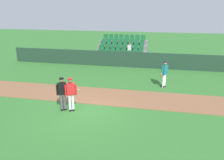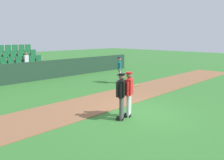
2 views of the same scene
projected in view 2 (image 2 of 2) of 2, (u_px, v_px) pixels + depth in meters
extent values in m
plane|color=#33702D|center=(136.00, 113.00, 9.38)|extent=(80.00, 80.00, 0.00)
cube|color=brown|center=(99.00, 102.00, 10.89)|extent=(28.00, 2.65, 0.03)
cube|color=#1E3828|center=(28.00, 72.00, 15.74)|extent=(20.00, 0.16, 1.37)
cube|color=slate|center=(14.00, 76.00, 17.42)|extent=(5.00, 3.80, 0.30)
cube|color=slate|center=(21.00, 73.00, 16.48)|extent=(4.90, 0.85, 0.40)
cube|color=#196033|center=(2.00, 72.00, 15.40)|extent=(0.44, 0.40, 0.08)
cube|color=#196033|center=(0.00, 68.00, 15.50)|extent=(0.44, 0.08, 0.50)
cube|color=#196033|center=(10.00, 71.00, 15.79)|extent=(0.44, 0.40, 0.08)
cube|color=#196033|center=(8.00, 67.00, 15.89)|extent=(0.44, 0.08, 0.50)
cube|color=#196033|center=(18.00, 70.00, 16.17)|extent=(0.44, 0.40, 0.08)
cube|color=#196033|center=(16.00, 66.00, 16.28)|extent=(0.44, 0.08, 0.50)
cube|color=#196033|center=(25.00, 69.00, 16.56)|extent=(0.44, 0.40, 0.08)
cube|color=#196033|center=(24.00, 66.00, 16.67)|extent=(0.44, 0.08, 0.50)
cube|color=#196033|center=(32.00, 69.00, 16.95)|extent=(0.44, 0.40, 0.08)
cube|color=#196033|center=(31.00, 65.00, 17.05)|extent=(0.44, 0.08, 0.50)
cube|color=#196033|center=(39.00, 68.00, 17.33)|extent=(0.44, 0.40, 0.08)
cube|color=#196033|center=(38.00, 64.00, 17.44)|extent=(0.44, 0.08, 0.50)
cube|color=#196033|center=(46.00, 67.00, 17.72)|extent=(0.44, 0.40, 0.08)
cube|color=#196033|center=(44.00, 64.00, 17.83)|extent=(0.44, 0.08, 0.50)
cube|color=slate|center=(16.00, 67.00, 16.99)|extent=(4.90, 0.85, 0.40)
cube|color=#196033|center=(5.00, 64.00, 16.30)|extent=(0.44, 0.40, 0.08)
cube|color=#196033|center=(3.00, 61.00, 16.40)|extent=(0.44, 0.08, 0.50)
cube|color=#196033|center=(12.00, 64.00, 16.68)|extent=(0.44, 0.40, 0.08)
cube|color=#196033|center=(11.00, 60.00, 16.79)|extent=(0.44, 0.08, 0.50)
cube|color=#196033|center=(20.00, 63.00, 17.07)|extent=(0.44, 0.40, 0.08)
cube|color=#196033|center=(18.00, 60.00, 17.18)|extent=(0.44, 0.08, 0.50)
cube|color=#196033|center=(27.00, 62.00, 17.46)|extent=(0.44, 0.40, 0.08)
cube|color=#196033|center=(25.00, 59.00, 17.56)|extent=(0.44, 0.08, 0.50)
cube|color=silver|center=(26.00, 59.00, 17.44)|extent=(0.32, 0.22, 0.52)
sphere|color=brown|center=(26.00, 54.00, 17.37)|extent=(0.20, 0.20, 0.20)
cube|color=#196033|center=(34.00, 62.00, 17.84)|extent=(0.44, 0.40, 0.08)
cube|color=#196033|center=(32.00, 59.00, 17.95)|extent=(0.44, 0.08, 0.50)
cube|color=#196033|center=(40.00, 61.00, 18.23)|extent=(0.44, 0.40, 0.08)
cube|color=#196033|center=(39.00, 58.00, 18.34)|extent=(0.44, 0.08, 0.50)
cube|color=slate|center=(11.00, 60.00, 17.50)|extent=(4.90, 0.85, 0.40)
cube|color=#196033|center=(0.00, 58.00, 16.81)|extent=(0.44, 0.40, 0.08)
cube|color=#196033|center=(7.00, 57.00, 17.19)|extent=(0.44, 0.40, 0.08)
cube|color=#196033|center=(6.00, 54.00, 17.30)|extent=(0.44, 0.08, 0.50)
cube|color=#196033|center=(15.00, 57.00, 17.58)|extent=(0.44, 0.40, 0.08)
cube|color=#196033|center=(13.00, 54.00, 17.68)|extent=(0.44, 0.08, 0.50)
cube|color=#196033|center=(21.00, 57.00, 17.97)|extent=(0.44, 0.40, 0.08)
cube|color=#196033|center=(20.00, 53.00, 18.07)|extent=(0.44, 0.08, 0.50)
cube|color=#196033|center=(28.00, 56.00, 18.35)|extent=(0.44, 0.40, 0.08)
cube|color=#196033|center=(27.00, 53.00, 18.46)|extent=(0.44, 0.08, 0.50)
cube|color=#196033|center=(35.00, 56.00, 18.74)|extent=(0.44, 0.40, 0.08)
cube|color=#196033|center=(33.00, 53.00, 18.85)|extent=(0.44, 0.08, 0.50)
cube|color=slate|center=(6.00, 55.00, 18.01)|extent=(4.90, 0.85, 0.40)
cube|color=#196033|center=(2.00, 52.00, 17.70)|extent=(0.44, 0.40, 0.08)
cube|color=#196033|center=(1.00, 48.00, 17.81)|extent=(0.44, 0.08, 0.50)
cube|color=#196033|center=(10.00, 51.00, 18.09)|extent=(0.44, 0.40, 0.08)
cube|color=#196033|center=(8.00, 48.00, 18.19)|extent=(0.44, 0.08, 0.50)
cube|color=#196033|center=(16.00, 51.00, 18.48)|extent=(0.44, 0.40, 0.08)
cube|color=#196033|center=(15.00, 48.00, 18.58)|extent=(0.44, 0.08, 0.50)
cube|color=#196033|center=(23.00, 51.00, 18.86)|extent=(0.44, 0.40, 0.08)
cube|color=#196033|center=(22.00, 48.00, 18.97)|extent=(0.44, 0.08, 0.50)
cube|color=#196033|center=(29.00, 50.00, 19.25)|extent=(0.44, 0.40, 0.08)
cube|color=#196033|center=(28.00, 47.00, 19.36)|extent=(0.44, 0.08, 0.50)
cylinder|color=silver|center=(128.00, 106.00, 8.75)|extent=(0.14, 0.14, 0.90)
cylinder|color=silver|center=(129.00, 105.00, 8.90)|extent=(0.14, 0.14, 0.90)
cube|color=black|center=(127.00, 116.00, 8.84)|extent=(0.22, 0.29, 0.10)
cube|color=black|center=(128.00, 115.00, 8.99)|extent=(0.22, 0.29, 0.10)
cube|color=red|center=(129.00, 87.00, 8.68)|extent=(0.46, 0.37, 0.60)
cylinder|color=red|center=(127.00, 89.00, 8.46)|extent=(0.09, 0.09, 0.55)
cylinder|color=red|center=(131.00, 87.00, 8.92)|extent=(0.09, 0.09, 0.55)
sphere|color=brown|center=(129.00, 75.00, 8.60)|extent=(0.22, 0.22, 0.22)
cylinder|color=#B21919|center=(129.00, 73.00, 8.59)|extent=(0.23, 0.23, 0.06)
cube|color=#B21919|center=(127.00, 74.00, 8.62)|extent=(0.21, 0.19, 0.02)
cylinder|color=tan|center=(128.00, 89.00, 8.98)|extent=(0.58, 0.63, 0.41)
cylinder|color=#4C4C4C|center=(121.00, 109.00, 8.41)|extent=(0.14, 0.14, 0.90)
cylinder|color=#4C4C4C|center=(122.00, 108.00, 8.57)|extent=(0.14, 0.14, 0.90)
cube|color=black|center=(119.00, 119.00, 8.50)|extent=(0.24, 0.28, 0.10)
cube|color=black|center=(120.00, 118.00, 8.65)|extent=(0.24, 0.28, 0.10)
cube|color=black|center=(122.00, 89.00, 8.35)|extent=(0.46, 0.40, 0.60)
cylinder|color=black|center=(120.00, 91.00, 8.12)|extent=(0.09, 0.09, 0.55)
cylinder|color=black|center=(123.00, 88.00, 8.60)|extent=(0.09, 0.09, 0.55)
sphere|color=brown|center=(122.00, 77.00, 8.27)|extent=(0.22, 0.22, 0.22)
cylinder|color=black|center=(122.00, 74.00, 8.26)|extent=(0.23, 0.23, 0.06)
cube|color=black|center=(119.00, 75.00, 8.28)|extent=(0.22, 0.20, 0.02)
cube|color=black|center=(118.00, 88.00, 8.38)|extent=(0.42, 0.30, 0.56)
cylinder|color=white|center=(120.00, 77.00, 15.27)|extent=(0.14, 0.14, 0.90)
cylinder|color=white|center=(119.00, 76.00, 15.43)|extent=(0.14, 0.14, 0.90)
cube|color=black|center=(119.00, 83.00, 15.34)|extent=(0.28, 0.25, 0.10)
cube|color=black|center=(118.00, 82.00, 15.49)|extent=(0.28, 0.25, 0.10)
cube|color=#197075|center=(119.00, 65.00, 15.21)|extent=(0.41, 0.45, 0.60)
cylinder|color=#197075|center=(120.00, 67.00, 14.98)|extent=(0.09, 0.09, 0.55)
cylinder|color=#197075|center=(119.00, 66.00, 15.46)|extent=(0.09, 0.09, 0.55)
sphere|color=#9E7051|center=(119.00, 59.00, 15.13)|extent=(0.22, 0.22, 0.22)
cylinder|color=#191E4C|center=(119.00, 57.00, 15.11)|extent=(0.23, 0.23, 0.06)
cube|color=#191E4C|center=(118.00, 58.00, 15.10)|extent=(0.20, 0.22, 0.02)
ellipsoid|color=brown|center=(119.00, 70.00, 15.00)|extent=(0.21, 0.23, 0.28)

